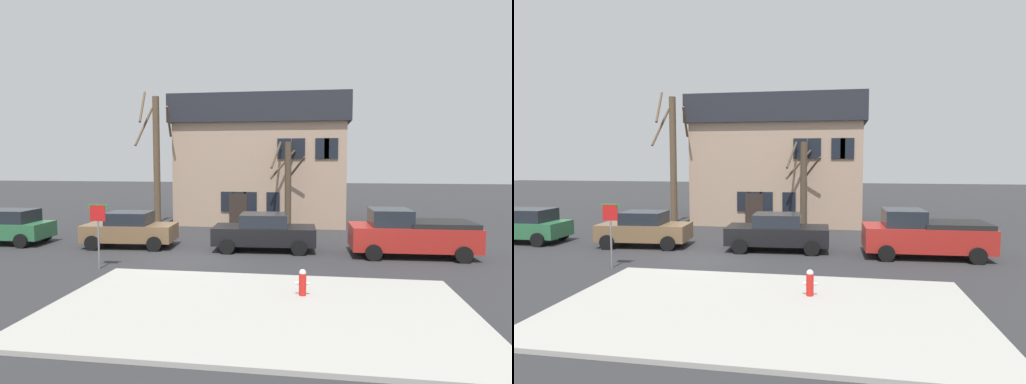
% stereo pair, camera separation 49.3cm
% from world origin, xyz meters
% --- Properties ---
extents(ground_plane, '(120.00, 120.00, 0.00)m').
position_xyz_m(ground_plane, '(0.00, 0.00, 0.00)').
color(ground_plane, '#2D2D30').
extents(sidewalk_slab, '(11.49, 6.57, 0.12)m').
position_xyz_m(sidewalk_slab, '(3.65, -5.58, 0.06)').
color(sidewalk_slab, '#A8A59E').
rests_on(sidewalk_slab, ground_plane).
extents(building_main, '(11.09, 8.61, 8.15)m').
position_xyz_m(building_main, '(1.71, 12.24, 4.15)').
color(building_main, tan).
rests_on(building_main, ground_plane).
extents(tree_bare_near, '(2.09, 2.10, 8.29)m').
position_xyz_m(tree_bare_near, '(-4.28, 7.32, 4.22)').
color(tree_bare_near, brown).
rests_on(tree_bare_near, ground_plane).
extents(tree_bare_mid, '(2.11, 1.68, 5.20)m').
position_xyz_m(tree_bare_mid, '(3.62, 7.08, 2.76)').
color(tree_bare_mid, '#4C3D2D').
rests_on(tree_bare_mid, ground_plane).
extents(car_green_wagon, '(4.25, 2.09, 1.69)m').
position_xyz_m(car_green_wagon, '(-9.87, 1.82, 0.88)').
color(car_green_wagon, '#2D6B42').
rests_on(car_green_wagon, ground_plane).
extents(car_brown_sedan, '(4.36, 2.18, 1.67)m').
position_xyz_m(car_brown_sedan, '(-3.50, 1.92, 0.84)').
color(car_brown_sedan, brown).
rests_on(car_brown_sedan, ground_plane).
extents(car_black_sedan, '(4.70, 2.25, 1.69)m').
position_xyz_m(car_black_sedan, '(2.90, 2.08, 0.85)').
color(car_black_sedan, black).
rests_on(car_black_sedan, ground_plane).
extents(pickup_truck_red, '(5.22, 2.41, 2.03)m').
position_xyz_m(pickup_truck_red, '(9.24, 1.80, 0.98)').
color(pickup_truck_red, '#AD231E').
rests_on(pickup_truck_red, ground_plane).
extents(fire_hydrant, '(0.42, 0.22, 0.78)m').
position_xyz_m(fire_hydrant, '(4.82, -4.40, 0.52)').
color(fire_hydrant, red).
rests_on(fire_hydrant, sidewalk_slab).
extents(street_sign_pole, '(0.76, 0.07, 2.47)m').
position_xyz_m(street_sign_pole, '(-2.90, -2.05, 1.74)').
color(street_sign_pole, slate).
rests_on(street_sign_pole, ground_plane).
extents(bicycle_leaning, '(1.71, 0.47, 1.03)m').
position_xyz_m(bicycle_leaning, '(-6.84, 6.61, 0.37)').
color(bicycle_leaning, black).
rests_on(bicycle_leaning, ground_plane).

